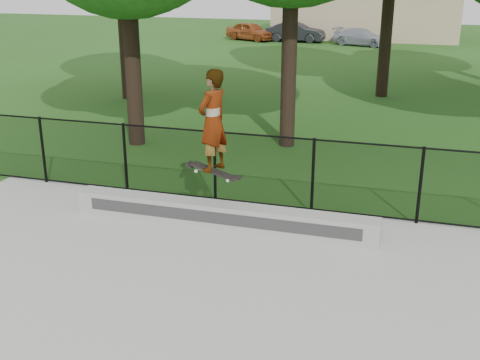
{
  "coord_description": "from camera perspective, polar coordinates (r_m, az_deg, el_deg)",
  "views": [
    {
      "loc": [
        1.77,
        -5.01,
        4.63
      ],
      "look_at": [
        -0.97,
        4.2,
        1.2
      ],
      "focal_mm": 45.0,
      "sensor_mm": 36.0,
      "label": 1
    }
  ],
  "objects": [
    {
      "name": "distant_building",
      "position": [
        43.25,
        11.97,
        15.96
      ],
      "size": [
        12.4,
        6.4,
        4.3
      ],
      "color": "tan",
      "rests_on": "ground"
    },
    {
      "name": "grind_ledge",
      "position": [
        11.12,
        -1.71,
        -3.37
      ],
      "size": [
        5.74,
        0.4,
        0.45
      ],
      "primitive_type": "cube",
      "color": "#9E9E9A",
      "rests_on": "concrete_slab"
    },
    {
      "name": "skater_airborne",
      "position": [
        10.6,
        -2.59,
        5.49
      ],
      "size": [
        0.81,
        0.78,
        2.02
      ],
      "color": "black",
      "rests_on": "ground"
    },
    {
      "name": "car_a",
      "position": [
        40.7,
        1.0,
        13.93
      ],
      "size": [
        3.71,
        2.7,
        1.18
      ],
      "primitive_type": "imported",
      "rotation": [
        0.0,
        0.0,
        1.14
      ],
      "color": "#99461B",
      "rests_on": "ground"
    },
    {
      "name": "car_c",
      "position": [
        38.66,
        11.45,
        13.14
      ],
      "size": [
        3.53,
        2.4,
        1.03
      ],
      "primitive_type": "imported",
      "rotation": [
        0.0,
        0.0,
        1.24
      ],
      "color": "#9A9FAF",
      "rests_on": "ground"
    },
    {
      "name": "car_b",
      "position": [
        40.06,
        5.3,
        13.8
      ],
      "size": [
        3.41,
        1.39,
        1.23
      ],
      "primitive_type": "imported",
      "rotation": [
        0.0,
        0.0,
        1.54
      ],
      "color": "black",
      "rests_on": "ground"
    },
    {
      "name": "chainlink_fence",
      "position": [
        11.7,
        6.92,
        0.44
      ],
      "size": [
        16.06,
        0.06,
        1.5
      ],
      "color": "black",
      "rests_on": "concrete_slab"
    }
  ]
}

